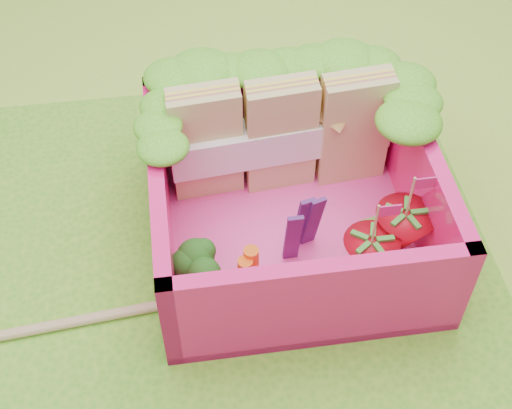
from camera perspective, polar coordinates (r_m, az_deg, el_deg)
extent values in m
plane|color=#A5CF3A|center=(3.49, -2.57, -4.66)|extent=(14.00, 14.00, 0.00)
cube|color=#5DAC26|center=(3.48, -2.58, -4.51)|extent=(2.60, 2.60, 0.03)
cube|color=#FF41A4|center=(3.55, 2.77, -2.12)|extent=(1.30, 1.30, 0.05)
cube|color=#FF1571|center=(3.79, 1.29, 7.42)|extent=(1.30, 0.07, 0.55)
cube|color=#FF1571|center=(2.99, 5.01, -8.07)|extent=(1.30, 0.07, 0.55)
cube|color=#FF1571|center=(3.33, -7.55, -0.52)|extent=(0.07, 1.30, 0.55)
cube|color=#FF1571|center=(3.50, 12.88, 1.63)|extent=(0.07, 1.30, 0.55)
ellipsoid|color=#40941B|center=(3.52, -6.72, 10.33)|extent=(0.30, 0.30, 0.11)
ellipsoid|color=#40941B|center=(3.52, -4.37, 10.57)|extent=(0.30, 0.30, 0.11)
ellipsoid|color=#40941B|center=(3.53, -2.02, 10.80)|extent=(0.30, 0.30, 0.11)
ellipsoid|color=#40941B|center=(3.55, 0.31, 11.00)|extent=(0.30, 0.30, 0.11)
ellipsoid|color=#40941B|center=(3.57, 2.63, 11.19)|extent=(0.30, 0.30, 0.11)
ellipsoid|color=#40941B|center=(3.59, 4.92, 11.35)|extent=(0.30, 0.30, 0.11)
ellipsoid|color=#40941B|center=(3.62, 7.17, 11.50)|extent=(0.30, 0.30, 0.11)
ellipsoid|color=#40941B|center=(3.66, 9.39, 11.63)|extent=(0.30, 0.30, 0.11)
ellipsoid|color=#40941B|center=(3.16, -7.61, 4.88)|extent=(0.27, 0.27, 0.10)
ellipsoid|color=#40941B|center=(3.26, -7.74, 6.55)|extent=(0.27, 0.27, 0.10)
ellipsoid|color=#40941B|center=(3.37, -7.87, 8.12)|extent=(0.27, 0.27, 0.10)
ellipsoid|color=#40941B|center=(3.33, 12.77, 6.74)|extent=(0.27, 0.27, 0.10)
ellipsoid|color=#40941B|center=(3.43, 12.10, 8.29)|extent=(0.27, 0.27, 0.10)
ellipsoid|color=#40941B|center=(3.53, 11.47, 9.75)|extent=(0.27, 0.27, 0.10)
cube|color=tan|center=(3.51, -4.00, 5.04)|extent=(0.36, 0.18, 0.62)
cube|color=tan|center=(3.54, 1.99, 5.63)|extent=(0.36, 0.18, 0.62)
cube|color=tan|center=(3.61, 7.82, 6.15)|extent=(0.36, 0.18, 0.62)
cube|color=white|center=(3.56, 1.98, 5.27)|extent=(1.12, 0.27, 0.20)
cylinder|color=#6DA04D|center=(3.25, -4.18, -6.05)|extent=(0.12, 0.12, 0.15)
ellipsoid|color=#1B4F15|center=(3.14, -4.31, -4.64)|extent=(0.33, 0.33, 0.12)
cylinder|color=orange|center=(3.20, -0.85, -5.81)|extent=(0.07, 0.07, 0.24)
cylinder|color=orange|center=(3.21, -0.38, -5.10)|extent=(0.07, 0.07, 0.26)
cube|color=#491B5E|center=(3.24, 2.96, -2.68)|extent=(0.07, 0.02, 0.38)
cube|color=#491B5E|center=(3.31, 3.77, -1.39)|extent=(0.07, 0.03, 0.38)
cube|color=#491B5E|center=(3.31, 4.57, -1.34)|extent=(0.07, 0.04, 0.38)
cone|color=red|center=(3.28, 9.00, -4.34)|extent=(0.25, 0.25, 0.25)
cylinder|color=tan|center=(3.09, 9.53, -1.56)|extent=(0.01, 0.01, 0.24)
cube|color=#D72374|center=(3.05, 10.62, -0.48)|extent=(0.10, 0.01, 0.06)
cone|color=red|center=(3.39, 11.56, -2.32)|extent=(0.28, 0.28, 0.28)
cylinder|color=tan|center=(3.20, 12.26, 0.61)|extent=(0.01, 0.01, 0.24)
cube|color=#D72374|center=(3.16, 13.35, 1.68)|extent=(0.10, 0.01, 0.06)
cube|color=#59A333|center=(3.59, 10.82, -1.26)|extent=(0.33, 0.13, 0.05)
cube|color=#59A333|center=(3.44, 11.93, -4.44)|extent=(0.32, 0.08, 0.05)
cube|color=#59A333|center=(3.32, 7.18, -6.15)|extent=(0.30, 0.25, 0.05)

